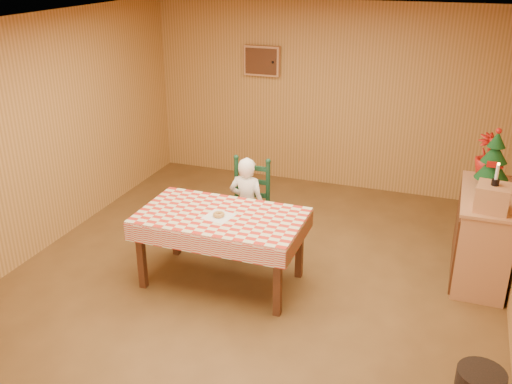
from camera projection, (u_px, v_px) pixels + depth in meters
ground at (249, 283)px, 5.93m from camera, size 6.00×6.00×0.00m
cabin_walls at (267, 99)px, 5.68m from camera, size 5.10×6.05×2.65m
dining_table at (221, 222)px, 5.69m from camera, size 1.66×0.96×0.77m
ladder_chair at (249, 208)px, 6.45m from camera, size 0.44×0.40×1.08m
seated_child at (247, 205)px, 6.37m from camera, size 0.41×0.27×1.12m
napkin at (219, 216)px, 5.62m from camera, size 0.30×0.30×0.00m
donut at (219, 214)px, 5.61m from camera, size 0.16×0.16×0.04m
shelf_unit at (482, 235)px, 5.92m from camera, size 0.54×1.24×0.93m
crate at (493, 198)px, 5.34m from camera, size 0.33×0.33×0.25m
christmas_tree at (494, 160)px, 5.84m from camera, size 0.34×0.34×0.62m
flower_arrangement at (488, 155)px, 6.13m from camera, size 0.34×0.34×0.46m
candle_set at (496, 179)px, 5.26m from camera, size 0.07×0.07×0.22m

